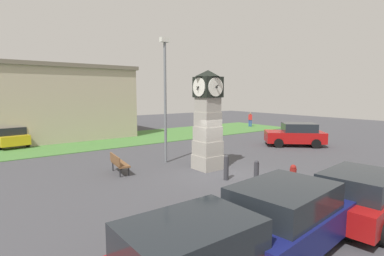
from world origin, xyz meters
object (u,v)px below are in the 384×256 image
Objects in this scene: bollard_end_row at (226,167)px; car_silver_hatch at (9,136)px; bollard_far_row at (256,172)px; car_near_tower at (288,215)px; car_by_building at (362,195)px; bollard_mid_row at (293,176)px; bench at (118,163)px; clock_tower at (208,121)px; street_lamp_near_road at (165,92)px; car_far_lot at (296,134)px; pedestrian_near_bench at (250,119)px; bollard_near_tower at (332,181)px.

bollard_end_row is 0.27× the size of car_silver_hatch.
bollard_far_row is 5.17m from car_near_tower.
car_by_building reaches higher than bollard_end_row.
bollard_far_row is at bearing -62.90° from bollard_end_row.
car_silver_hatch is (-7.17, 16.32, 0.23)m from bollard_far_row.
car_silver_hatch is at bearing 113.71° from bollard_far_row.
car_by_building is at bearing -87.07° from bollard_end_row.
bollard_mid_row is 19.24m from car_silver_hatch.
car_silver_hatch reaches higher than bollard_mid_row.
bollard_mid_row is at bearing 68.98° from car_by_building.
bench is at bearing -73.99° from car_silver_hatch.
clock_tower is 7.93m from car_near_tower.
car_by_building is 10.34m from street_lamp_near_road.
car_far_lot is (9.55, 8.60, 0.05)m from car_by_building.
car_near_tower is at bearing -79.38° from car_silver_hatch.
bollard_far_row is 17.83m from car_silver_hatch.
bollard_end_row is 16.51m from car_silver_hatch.
car_far_lot is at bearing 25.07° from bollard_far_row.
bollard_mid_row is 0.21× the size of car_far_lot.
pedestrian_near_bench is at bearing 35.61° from clock_tower.
pedestrian_near_bench is (14.38, 16.93, 0.43)m from bollard_near_tower.
clock_tower reaches higher than bench.
pedestrian_near_bench is 0.24× the size of street_lamp_near_road.
bollard_near_tower is 0.59× the size of pedestrian_near_bench.
bollard_end_row is (-1.48, 2.33, 0.10)m from bollard_mid_row.
street_lamp_near_road is (2.99, 0.59, 3.30)m from bench.
car_near_tower is 1.10× the size of car_far_lot.
bollard_end_row is at bearing 117.10° from bollard_far_row.
car_far_lot is at bearing -36.21° from car_silver_hatch.
car_near_tower is at bearing -163.95° from bollard_near_tower.
pedestrian_near_bench is at bearing 39.00° from bollard_end_row.
bollard_far_row is at bearing 117.40° from bollard_near_tower.
car_by_building is at bearing -71.62° from car_silver_hatch.
bollard_end_row is at bearing 122.45° from bollard_mid_row.
bollard_mid_row is 0.55× the size of bench.
bollard_end_row reaches higher than bollard_far_row.
car_silver_hatch is at bearing 118.38° from clock_tower.
street_lamp_near_road is (-10.15, 1.26, 3.00)m from car_far_lot.
pedestrian_near_bench reaches higher than car_by_building.
bollard_mid_row is 0.58× the size of pedestrian_near_bench.
car_silver_hatch is at bearing 175.14° from pedestrian_near_bench.
bollard_far_row reaches higher than bollard_mid_row.
bollard_end_row is at bearing -66.56° from car_silver_hatch.
car_far_lot reaches higher than bollard_far_row.
clock_tower reaches higher than car_silver_hatch.
car_far_lot is at bearing 7.42° from clock_tower.
bollard_end_row is 10.32m from car_far_lot.
bench is at bearing 124.79° from bollard_near_tower.
street_lamp_near_road is at bearing -152.10° from pedestrian_near_bench.
bench is (-3.88, 1.88, -1.85)m from clock_tower.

